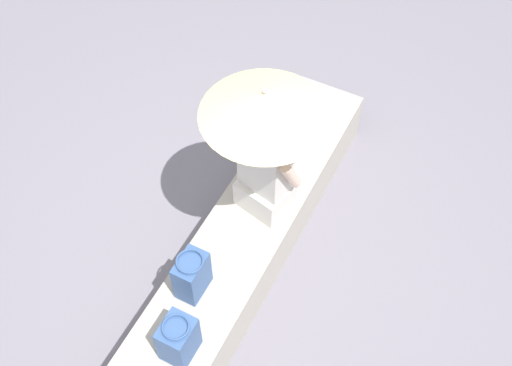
% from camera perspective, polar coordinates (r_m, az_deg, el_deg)
% --- Properties ---
extents(ground_plane, '(14.00, 14.00, 0.00)m').
position_cam_1_polar(ground_plane, '(4.69, -0.77, -6.63)').
color(ground_plane, slate).
extents(stone_bench, '(2.97, 0.54, 0.43)m').
position_cam_1_polar(stone_bench, '(4.51, -0.80, -5.24)').
color(stone_bench, '#A8A093').
rests_on(stone_bench, ground).
extents(person_seated, '(0.35, 0.50, 0.90)m').
position_cam_1_polar(person_seated, '(4.11, 0.87, 1.31)').
color(person_seated, beige).
rests_on(person_seated, stone_bench).
extents(parasol, '(0.77, 0.77, 1.16)m').
position_cam_1_polar(parasol, '(3.59, 0.79, 7.10)').
color(parasol, '#B7B7BC').
rests_on(parasol, stone_bench).
extents(handbag_black, '(0.23, 0.17, 0.34)m').
position_cam_1_polar(handbag_black, '(3.95, -5.78, -8.24)').
color(handbag_black, '#335184').
rests_on(handbag_black, stone_bench).
extents(tote_bag_canvas, '(0.21, 0.18, 0.33)m').
position_cam_1_polar(tote_bag_canvas, '(3.79, -6.99, -13.74)').
color(tote_bag_canvas, '#335184').
rests_on(tote_bag_canvas, stone_bench).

